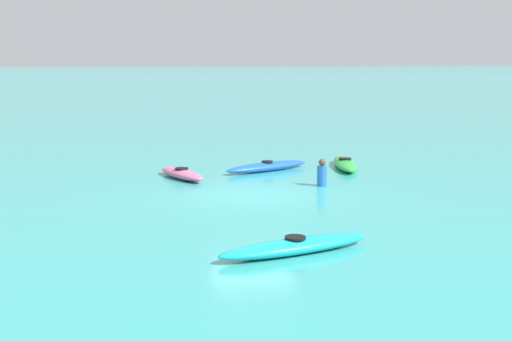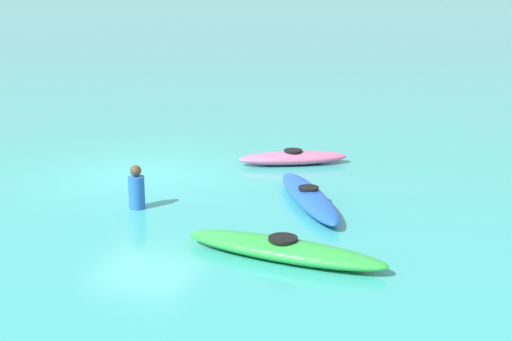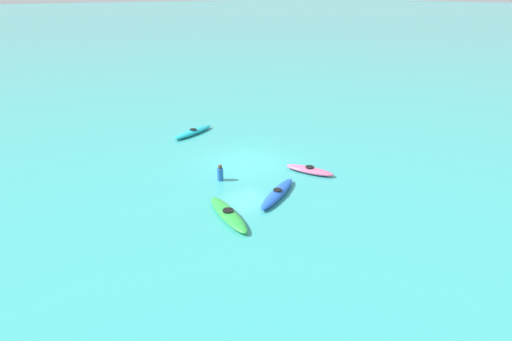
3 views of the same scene
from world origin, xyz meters
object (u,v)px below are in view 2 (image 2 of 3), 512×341
kayak_green (283,249)px  kayak_blue (308,197)px  person_near_shore (137,190)px  kayak_pink (293,158)px

kayak_green → kayak_blue: size_ratio=1.04×
kayak_green → kayak_blue: 3.01m
person_near_shore → kayak_green: bearing=155.2°
person_near_shore → kayak_blue: bearing=-156.6°
kayak_green → person_near_shore: 3.88m
kayak_blue → kayak_pink: same height
kayak_green → person_near_shore: size_ratio=4.04×
kayak_blue → person_near_shore: size_ratio=3.90×
kayak_green → person_near_shore: bearing=-24.8°
kayak_pink → person_near_shore: size_ratio=3.10×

